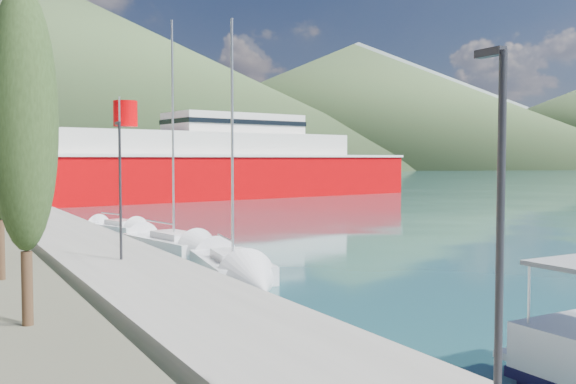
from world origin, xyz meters
TOP-DOWN VIEW (x-y plane):
  - ground at (0.00, 120.00)m, footprint 1400.00×1400.00m
  - quay at (-9.00, 26.00)m, footprint 5.00×88.00m
  - hills_far at (138.59, 618.73)m, footprint 1480.00×900.00m
  - hills_near at (98.04, 372.50)m, footprint 1010.00×520.00m
  - lamp_posts at (-9.00, 14.04)m, footprint 0.15×46.65m
  - sailboat_near at (-4.90, 9.12)m, footprint 4.01×8.91m
  - sailboat_mid at (-4.05, 17.45)m, footprint 4.25×9.95m
  - sailboat_far at (-4.37, 27.78)m, footprint 4.51×7.40m
  - ferry at (13.95, 64.72)m, footprint 66.47×21.83m

SIDE VIEW (x-z plane):
  - ground at x=0.00m, z-range 0.00..0.00m
  - sailboat_far at x=-4.37m, z-range -4.89..5.48m
  - sailboat_near at x=-4.90m, z-range -5.85..6.51m
  - sailboat_mid at x=-4.05m, z-range -6.61..7.27m
  - quay at x=-9.00m, z-range 0.00..0.80m
  - ferry at x=13.95m, z-range -2.54..10.42m
  - lamp_posts at x=-9.00m, z-range 1.05..7.11m
  - hills_near at x=98.04m, z-range -8.32..106.68m
  - hills_far at x=138.59m, z-range -12.61..167.39m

